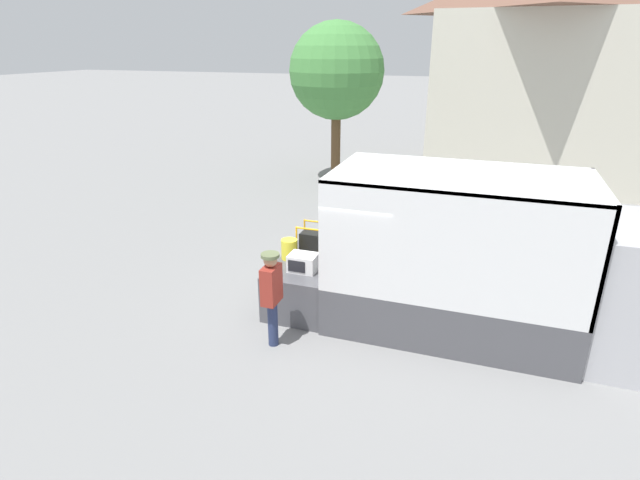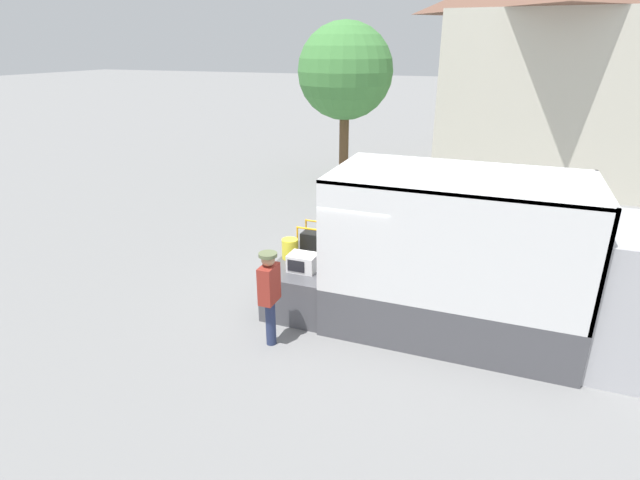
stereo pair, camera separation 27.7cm
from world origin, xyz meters
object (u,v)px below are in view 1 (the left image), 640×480
(box_truck, at_px, (546,291))
(street_tree, at_px, (337,72))
(worker_person, at_px, (272,290))
(microwave, at_px, (303,263))
(portable_generator, at_px, (313,242))
(orange_bucket, at_px, (289,249))

(box_truck, distance_m, street_tree, 12.26)
(worker_person, xyz_separation_m, street_tree, (-2.40, 11.39, 3.00))
(microwave, bearing_deg, street_tree, 103.92)
(portable_generator, distance_m, orange_bucket, 0.59)
(box_truck, bearing_deg, orange_bucket, -179.30)
(portable_generator, height_order, worker_person, worker_person)
(microwave, distance_m, portable_generator, 0.94)
(portable_generator, xyz_separation_m, street_tree, (-2.39, 9.22, 2.92))
(portable_generator, xyz_separation_m, orange_bucket, (-0.34, -0.47, -0.03))
(orange_bucket, xyz_separation_m, worker_person, (0.36, -1.69, -0.05))
(portable_generator, height_order, orange_bucket, portable_generator)
(street_tree, bearing_deg, orange_bucket, -78.11)
(microwave, relative_size, orange_bucket, 1.30)
(street_tree, bearing_deg, box_truck, -54.37)
(microwave, bearing_deg, portable_generator, 97.94)
(microwave, relative_size, portable_generator, 0.87)
(microwave, height_order, portable_generator, portable_generator)
(worker_person, height_order, street_tree, street_tree)
(orange_bucket, bearing_deg, box_truck, 0.70)
(worker_person, bearing_deg, box_truck, 21.20)
(portable_generator, relative_size, street_tree, 0.11)
(box_truck, height_order, worker_person, box_truck)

